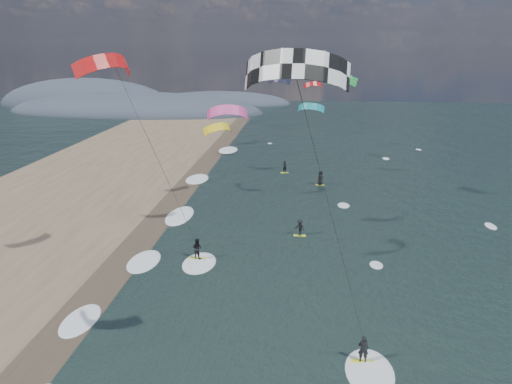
{
  "coord_description": "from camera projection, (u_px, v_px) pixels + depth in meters",
  "views": [
    {
      "loc": [
        2.24,
        -20.54,
        16.89
      ],
      "look_at": [
        -1.0,
        12.0,
        7.0
      ],
      "focal_mm": 35.0,
      "sensor_mm": 36.0,
      "label": 1
    }
  ],
  "objects": [
    {
      "name": "coastal_hills",
      "position": [
        127.0,
        108.0,
        131.66
      ],
      "size": [
        80.0,
        41.0,
        15.0
      ],
      "color": "#3D4756",
      "rests_on": "ground"
    },
    {
      "name": "far_kitesurfers",
      "position": [
        306.0,
        192.0,
        55.56
      ],
      "size": [
        5.71,
        23.33,
        1.79
      ],
      "color": "#E1F52B",
      "rests_on": "ground"
    },
    {
      "name": "wet_sand_strip",
      "position": [
        99.0,
        290.0,
        35.33
      ],
      "size": [
        3.0,
        240.0,
        0.0
      ],
      "primitive_type": "cube",
      "color": "#382D23",
      "rests_on": "ground"
    },
    {
      "name": "shoreline_surf",
      "position": [
        137.0,
        262.0,
        39.74
      ],
      "size": [
        2.4,
        79.4,
        0.11
      ],
      "color": "white",
      "rests_on": "ground"
    },
    {
      "name": "kitesurfer_near_b",
      "position": [
        144.0,
        133.0,
        33.38
      ],
      "size": [
        6.85,
        9.31,
        16.64
      ],
      "color": "#E1F52B",
      "rests_on": "ground"
    },
    {
      "name": "bg_kite_field",
      "position": [
        293.0,
        82.0,
        73.34
      ],
      "size": [
        14.91,
        71.25,
        6.59
      ],
      "color": "#D83F8C",
      "rests_on": "ground"
    },
    {
      "name": "kitesurfer_near_a",
      "position": [
        315.0,
        153.0,
        19.39
      ],
      "size": [
        7.59,
        8.37,
        17.04
      ],
      "color": "#E1F52B",
      "rests_on": "ground"
    }
  ]
}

